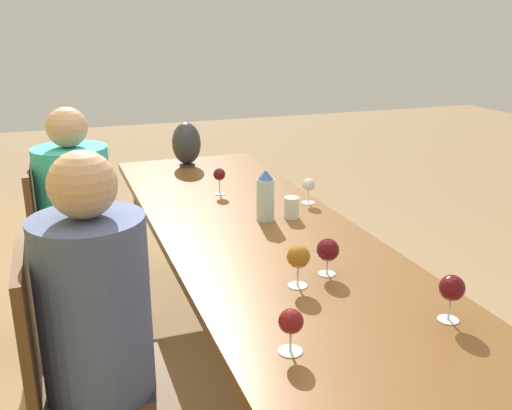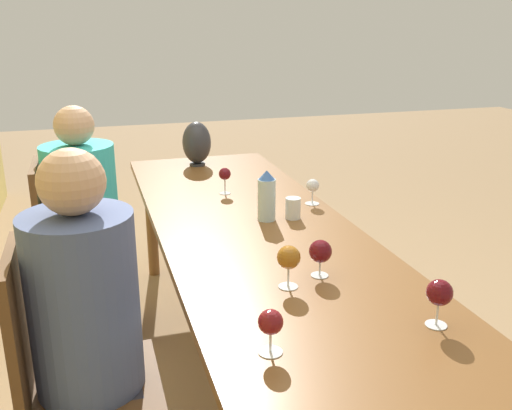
% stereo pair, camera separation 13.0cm
% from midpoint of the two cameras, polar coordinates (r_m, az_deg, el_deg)
% --- Properties ---
extents(ground_plane, '(14.00, 14.00, 0.00)m').
position_cam_midpoint_polar(ground_plane, '(2.83, -1.23, -16.75)').
color(ground_plane, '#937551').
extents(dining_table, '(2.79, 0.85, 0.75)m').
position_cam_midpoint_polar(dining_table, '(2.50, -1.33, -3.81)').
color(dining_table, brown).
rests_on(dining_table, ground_plane).
extents(water_bottle, '(0.08, 0.08, 0.23)m').
position_cam_midpoint_polar(water_bottle, '(2.55, -0.51, 0.90)').
color(water_bottle, '#ADCCD6').
rests_on(water_bottle, dining_table).
extents(water_tumbler, '(0.07, 0.07, 0.10)m').
position_cam_midpoint_polar(water_tumbler, '(2.59, 2.14, -0.27)').
color(water_tumbler, silver).
rests_on(water_tumbler, dining_table).
extents(vase, '(0.18, 0.18, 0.27)m').
position_cam_midpoint_polar(vase, '(3.53, -8.02, 6.09)').
color(vase, '#2D2D33').
rests_on(vase, dining_table).
extents(wine_glass_0, '(0.08, 0.08, 0.15)m').
position_cam_midpoint_polar(wine_glass_0, '(1.92, 2.31, -5.27)').
color(wine_glass_0, silver).
rests_on(wine_glass_0, dining_table).
extents(wine_glass_1, '(0.06, 0.06, 0.14)m').
position_cam_midpoint_polar(wine_glass_1, '(2.94, -4.95, 2.97)').
color(wine_glass_1, silver).
rests_on(wine_glass_1, dining_table).
extents(wine_glass_2, '(0.08, 0.08, 0.13)m').
position_cam_midpoint_polar(wine_glass_2, '(2.02, 5.36, -4.56)').
color(wine_glass_2, silver).
rests_on(wine_glass_2, dining_table).
extents(wine_glass_3, '(0.07, 0.07, 0.13)m').
position_cam_midpoint_polar(wine_glass_3, '(1.56, 1.09, -11.71)').
color(wine_glass_3, silver).
rests_on(wine_glass_3, dining_table).
extents(wine_glass_4, '(0.07, 0.07, 0.13)m').
position_cam_midpoint_polar(wine_glass_4, '(2.79, 3.96, 1.92)').
color(wine_glass_4, silver).
rests_on(wine_glass_4, dining_table).
extents(wine_glass_5, '(0.08, 0.08, 0.15)m').
position_cam_midpoint_polar(wine_glass_5, '(1.78, 17.01, -8.04)').
color(wine_glass_5, silver).
rests_on(wine_glass_5, dining_table).
extents(chair_near, '(0.44, 0.44, 0.96)m').
position_cam_midpoint_polar(chair_near, '(2.01, -19.24, -16.35)').
color(chair_near, brown).
rests_on(chair_near, ground_plane).
extents(chair_far, '(0.44, 0.44, 0.96)m').
position_cam_midpoint_polar(chair_far, '(3.03, -19.81, -4.43)').
color(chair_far, brown).
rests_on(chair_far, ground_plane).
extents(person_near, '(0.35, 0.35, 1.26)m').
position_cam_midpoint_polar(person_near, '(1.93, -17.11, -12.03)').
color(person_near, '#2D2D38').
rests_on(person_near, ground_plane).
extents(person_far, '(0.35, 0.35, 1.23)m').
position_cam_midpoint_polar(person_far, '(2.97, -18.41, -1.70)').
color(person_far, '#2D2D38').
rests_on(person_far, ground_plane).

